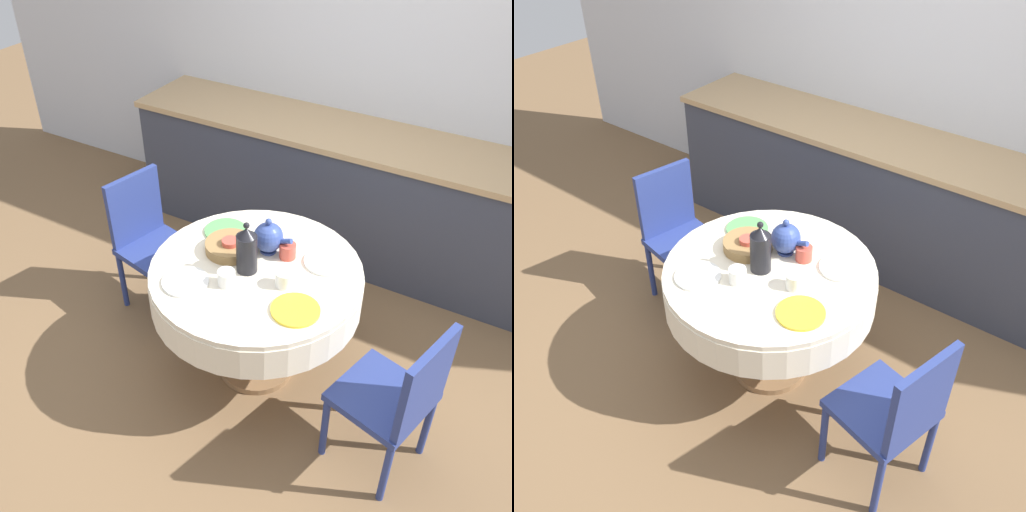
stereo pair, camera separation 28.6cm
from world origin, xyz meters
TOP-DOWN VIEW (x-y plane):
  - ground_plane at (0.00, 0.00)m, footprint 12.00×12.00m
  - wall_back at (0.00, 1.68)m, footprint 7.00×0.05m
  - kitchen_counter at (0.00, 1.35)m, footprint 3.24×0.64m
  - dining_table at (0.00, 0.00)m, footprint 1.11×1.11m
  - chair_left at (0.87, -0.22)m, footprint 0.49×0.49m
  - chair_right at (-0.88, 0.19)m, footprint 0.48×0.48m
  - plate_near_left at (-0.25, -0.27)m, footprint 0.24×0.24m
  - cup_near_left at (-0.06, -0.18)m, footprint 0.09×0.09m
  - plate_near_right at (0.32, -0.18)m, footprint 0.24×0.24m
  - cup_near_right at (0.19, -0.05)m, footprint 0.09×0.09m
  - plate_far_left at (-0.31, 0.20)m, footprint 0.24×0.24m
  - cup_far_left at (-0.18, 0.05)m, footprint 0.09×0.09m
  - plate_far_right at (0.29, 0.22)m, footprint 0.24×0.24m
  - cup_far_right at (0.10, 0.17)m, footprint 0.09×0.09m
  - coffee_carafe at (-0.03, -0.03)m, footprint 0.11×0.11m
  - teapot at (-0.02, 0.16)m, footprint 0.22×0.16m
  - bread_basket at (-0.19, 0.06)m, footprint 0.26×0.26m

SIDE VIEW (x-z plane):
  - ground_plane at x=0.00m, z-range 0.00..0.00m
  - kitchen_counter at x=0.00m, z-range 0.00..0.93m
  - chair_left at x=0.87m, z-range 0.05..0.95m
  - chair_right at x=-0.88m, z-range 0.05..0.95m
  - dining_table at x=0.00m, z-range 0.24..0.98m
  - plate_near_left at x=-0.25m, z-range 0.74..0.75m
  - plate_near_right at x=0.32m, z-range 0.74..0.75m
  - plate_far_left at x=-0.31m, z-range 0.74..0.75m
  - plate_far_right at x=0.29m, z-range 0.74..0.75m
  - bread_basket at x=-0.19m, z-range 0.74..0.79m
  - cup_near_left at x=-0.06m, z-range 0.74..0.82m
  - cup_near_right at x=0.19m, z-range 0.74..0.82m
  - cup_far_left at x=-0.18m, z-range 0.74..0.82m
  - cup_far_right at x=0.10m, z-range 0.74..0.82m
  - teapot at x=-0.02m, z-range 0.73..0.93m
  - coffee_carafe at x=-0.03m, z-range 0.72..1.01m
  - wall_back at x=0.00m, z-range 0.00..2.60m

